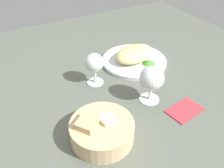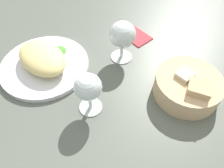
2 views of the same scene
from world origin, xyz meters
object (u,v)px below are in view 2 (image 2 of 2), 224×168
object	(u,v)px
wine_glass_near	(88,89)
folded_napkin	(135,35)
plate	(45,66)
wine_glass_far	(122,36)
bread_basket	(188,87)

from	to	relation	value
wine_glass_near	folded_napkin	world-z (taller)	wine_glass_near
plate	wine_glass_far	xyz separation A→B (cm)	(8.37, 21.96, 7.48)
bread_basket	wine_glass_far	world-z (taller)	wine_glass_far
wine_glass_far	plate	bearing A→B (deg)	-110.87
wine_glass_far	folded_napkin	world-z (taller)	wine_glass_far
bread_basket	folded_napkin	world-z (taller)	bread_basket
wine_glass_near	wine_glass_far	xyz separation A→B (cm)	(-11.54, 17.09, 0.34)
folded_napkin	bread_basket	bearing A→B (deg)	-14.91
wine_glass_far	bread_basket	bearing A→B (deg)	17.78
folded_napkin	wine_glass_near	bearing A→B (deg)	-64.82
plate	wine_glass_near	xyz separation A→B (cm)	(19.91, 4.87, 7.15)
bread_basket	folded_napkin	xyz separation A→B (cm)	(-27.63, 2.99, -2.64)
plate	folded_napkin	bearing A→B (deg)	86.64
plate	bread_basket	size ratio (longest dim) A/B	1.51
plate	folded_napkin	distance (cm)	31.78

